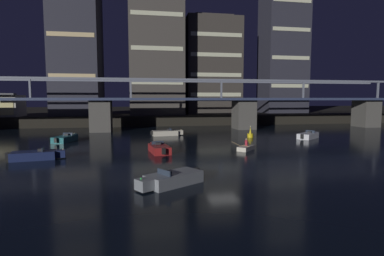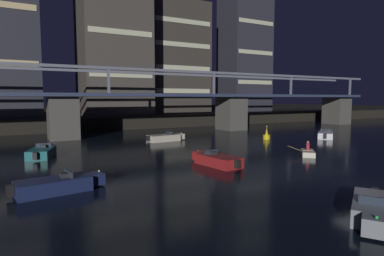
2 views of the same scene
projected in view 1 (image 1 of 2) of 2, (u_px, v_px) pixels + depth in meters
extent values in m
plane|color=black|center=(223.00, 170.00, 25.42)|extent=(400.00, 400.00, 0.00)
cube|color=black|center=(158.00, 113.00, 104.56)|extent=(240.00, 80.00, 2.20)
cube|color=#4C4944|center=(101.00, 116.00, 55.03)|extent=(3.60, 4.40, 5.55)
cube|color=#4C4944|center=(244.00, 115.00, 59.65)|extent=(3.60, 4.40, 5.55)
cube|color=#4C4944|center=(366.00, 113.00, 64.27)|extent=(3.60, 4.40, 5.55)
cube|color=#2D3856|center=(175.00, 99.00, 57.06)|extent=(86.13, 6.40, 0.45)
cube|color=slate|center=(177.00, 79.00, 53.89)|extent=(86.13, 0.36, 0.36)
cube|color=slate|center=(173.00, 81.00, 59.58)|extent=(86.13, 0.36, 0.36)
cube|color=slate|center=(30.00, 88.00, 49.89)|extent=(0.30, 0.30, 3.20)
cube|color=slate|center=(131.00, 88.00, 52.66)|extent=(0.30, 0.30, 3.20)
cube|color=slate|center=(221.00, 89.00, 55.43)|extent=(0.30, 0.30, 3.20)
cube|color=slate|center=(303.00, 89.00, 58.20)|extent=(0.30, 0.30, 3.20)
cube|color=slate|center=(378.00, 90.00, 60.97)|extent=(0.30, 0.30, 3.20)
cube|color=#282833|center=(76.00, 21.00, 68.22)|extent=(10.00, 13.16, 41.49)
cube|color=beige|center=(72.00, 76.00, 62.89)|extent=(9.20, 0.10, 0.90)
cube|color=beige|center=(71.00, 34.00, 62.11)|extent=(9.20, 0.10, 0.90)
cube|color=#423D38|center=(156.00, 36.00, 70.11)|extent=(11.92, 11.05, 35.66)
cube|color=beige|center=(158.00, 82.00, 65.65)|extent=(10.97, 0.10, 0.90)
cube|color=beige|center=(157.00, 48.00, 64.98)|extent=(10.97, 0.10, 0.90)
cube|color=beige|center=(157.00, 13.00, 64.30)|extent=(10.97, 0.10, 0.90)
cube|color=#38332D|center=(211.00, 67.00, 77.16)|extent=(13.28, 10.70, 23.08)
cube|color=beige|center=(216.00, 95.00, 72.52)|extent=(12.21, 0.10, 0.90)
cube|color=beige|center=(216.00, 75.00, 72.08)|extent=(12.21, 0.10, 0.90)
cube|color=beige|center=(217.00, 55.00, 71.64)|extent=(12.21, 0.10, 0.90)
cube|color=beige|center=(217.00, 34.00, 71.21)|extent=(12.21, 0.10, 0.90)
cube|color=#38332D|center=(211.00, 18.00, 76.04)|extent=(9.29, 7.49, 0.60)
cube|color=#282833|center=(283.00, 46.00, 79.60)|extent=(10.71, 8.52, 34.24)
cube|color=beige|center=(290.00, 86.00, 76.35)|extent=(9.85, 0.10, 0.90)
cube|color=beige|center=(291.00, 58.00, 75.70)|extent=(9.85, 0.10, 0.90)
cube|color=beige|center=(292.00, 29.00, 75.05)|extent=(9.85, 0.10, 0.90)
cube|color=beige|center=(293.00, 0.00, 74.41)|extent=(9.85, 0.10, 0.90)
cube|color=#19234C|center=(33.00, 156.00, 29.57)|extent=(4.14, 2.39, 0.80)
cube|color=#19234C|center=(61.00, 154.00, 30.35)|extent=(1.04, 1.12, 0.70)
cube|color=#283342|center=(43.00, 149.00, 29.80)|extent=(0.31, 1.35, 0.36)
cube|color=#262628|center=(40.00, 150.00, 29.72)|extent=(0.48, 0.62, 0.24)
cube|color=black|center=(8.00, 156.00, 28.87)|extent=(0.41, 0.41, 0.60)
sphere|color=beige|center=(63.00, 149.00, 30.39)|extent=(0.12, 0.12, 0.12)
cube|color=silver|center=(308.00, 136.00, 45.28)|extent=(4.18, 3.84, 0.80)
cube|color=silver|center=(314.00, 134.00, 47.06)|extent=(1.32, 1.33, 0.70)
cube|color=#283342|center=(310.00, 131.00, 45.86)|extent=(0.92, 1.12, 0.36)
cube|color=#262628|center=(310.00, 132.00, 45.68)|extent=(0.66, 0.69, 0.24)
cube|color=black|center=(302.00, 136.00, 43.67)|extent=(0.51, 0.51, 0.60)
sphere|color=beige|center=(315.00, 131.00, 47.21)|extent=(0.12, 0.12, 0.12)
cube|color=beige|center=(165.00, 133.00, 48.96)|extent=(4.10, 2.27, 0.80)
cube|color=beige|center=(180.00, 132.00, 49.66)|extent=(1.01, 1.09, 0.70)
cube|color=#283342|center=(170.00, 129.00, 49.15)|extent=(0.26, 1.35, 0.36)
cube|color=#262628|center=(169.00, 130.00, 49.09)|extent=(0.47, 0.60, 0.24)
cube|color=black|center=(152.00, 133.00, 48.32)|extent=(0.40, 0.40, 0.60)
sphere|color=beige|center=(181.00, 130.00, 49.69)|extent=(0.12, 0.12, 0.12)
cube|color=#196066|center=(65.00, 139.00, 41.82)|extent=(2.83, 4.26, 0.80)
cube|color=#196066|center=(73.00, 136.00, 44.19)|extent=(1.20, 1.14, 0.70)
cube|color=#283342|center=(68.00, 134.00, 42.60)|extent=(1.32, 0.48, 0.36)
cube|color=#262628|center=(67.00, 135.00, 42.36)|extent=(0.65, 0.54, 0.24)
cube|color=black|center=(56.00, 140.00, 39.67)|extent=(0.45, 0.45, 0.60)
sphere|color=beige|center=(74.00, 133.00, 44.40)|extent=(0.12, 0.12, 0.12)
cube|color=gray|center=(174.00, 179.00, 21.00)|extent=(4.26, 3.63, 0.80)
cube|color=gray|center=(144.00, 185.00, 19.37)|extent=(1.29, 1.32, 0.70)
cube|color=#283342|center=(164.00, 172.00, 20.37)|extent=(0.82, 1.19, 0.36)
cube|color=#262628|center=(167.00, 173.00, 20.55)|extent=(0.64, 0.69, 0.24)
cube|color=black|center=(197.00, 172.00, 22.45)|extent=(0.50, 0.50, 0.60)
sphere|color=#33D84C|center=(141.00, 179.00, 19.16)|extent=(0.12, 0.12, 0.12)
cube|color=maroon|center=(159.00, 149.00, 33.42)|extent=(2.31, 4.12, 0.80)
cube|color=maroon|center=(155.00, 145.00, 35.69)|extent=(1.10, 1.03, 0.70)
cube|color=#283342|center=(158.00, 143.00, 34.17)|extent=(1.35, 0.28, 0.36)
cube|color=#262628|center=(158.00, 143.00, 33.94)|extent=(0.61, 0.47, 0.24)
cube|color=black|center=(164.00, 151.00, 31.36)|extent=(0.41, 0.41, 0.60)
sphere|color=red|center=(155.00, 141.00, 35.89)|extent=(0.12, 0.12, 0.12)
cylinder|color=yellow|center=(250.00, 135.00, 46.57)|extent=(0.90, 0.90, 0.60)
cone|color=yellow|center=(250.00, 130.00, 46.50)|extent=(0.36, 0.36, 1.00)
sphere|color=#F2EAB2|center=(250.00, 126.00, 46.44)|extent=(0.16, 0.16, 0.16)
cube|color=beige|center=(246.00, 148.00, 34.98)|extent=(2.57, 2.66, 0.48)
cube|color=#7F6647|center=(246.00, 146.00, 34.95)|extent=(0.86, 0.82, 0.06)
cylinder|color=#B22633|center=(246.00, 143.00, 35.00)|extent=(0.32, 0.32, 0.60)
sphere|color=tan|center=(246.00, 139.00, 34.97)|extent=(0.22, 0.22, 0.22)
cylinder|color=olive|center=(237.00, 144.00, 35.51)|extent=(1.15, 1.07, 0.59)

